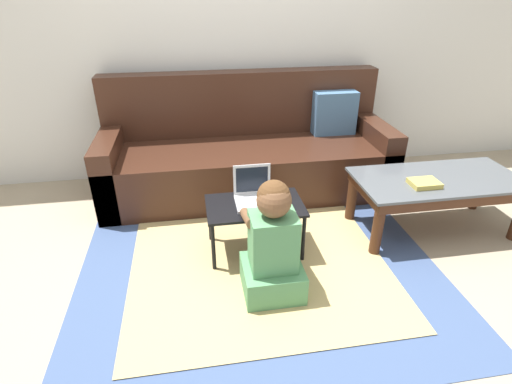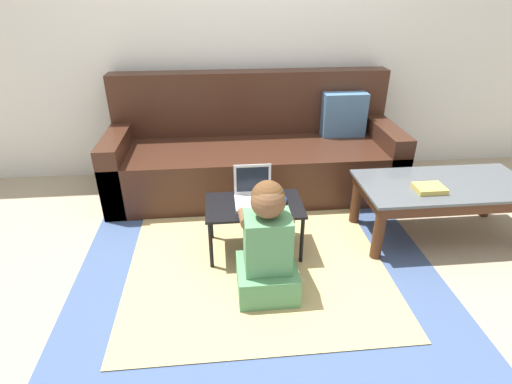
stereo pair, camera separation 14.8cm
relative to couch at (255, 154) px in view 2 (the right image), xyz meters
The scene contains 10 objects.
ground_plane 1.08m from the couch, 93.42° to the right, with size 16.00×16.00×0.00m, color gray.
wall_back 1.04m from the couch, 98.28° to the left, with size 9.00×0.06×2.50m.
area_rug 1.16m from the couch, 94.81° to the right, with size 2.18×1.84×0.01m.
couch is the anchor object (origin of this frame).
coffee_table 1.46m from the couch, 36.16° to the right, with size 1.12×0.54×0.40m.
laptop_desk 0.92m from the couch, 95.88° to the right, with size 0.60×0.37×0.35m.
laptop 0.89m from the couch, 96.11° to the right, with size 0.24×0.21×0.22m.
computer_mouse 0.91m from the couch, 84.62° to the right, with size 0.06×0.09×0.04m.
person_seated 1.32m from the couch, 92.65° to the right, with size 0.33×0.45×0.70m.
book_on_table 1.39m from the couch, 43.18° to the right, with size 0.18×0.14×0.03m.
Camera 2 is at (-0.23, -2.03, 1.58)m, focal length 28.00 mm.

